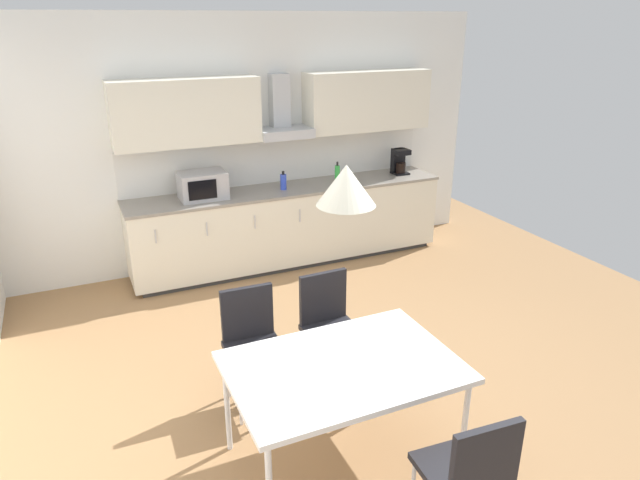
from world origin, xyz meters
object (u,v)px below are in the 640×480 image
coffee_maker (399,161)px  chair_far_right (329,318)px  bottle_green (337,174)px  pendant_lamp (346,185)px  chair_far_left (252,336)px  chair_near_right (471,470)px  bottle_blue (283,182)px  microwave (202,185)px  dining_table (343,371)px

coffee_maker → chair_far_right: 3.11m
bottle_green → pendant_lamp: bearing=-115.3°
chair_far_left → chair_near_right: (0.60, -1.69, 0.00)m
bottle_blue → chair_far_right: size_ratio=0.24×
microwave → bottle_blue: 0.88m
bottle_green → chair_far_right: size_ratio=0.28×
bottle_blue → chair_far_right: bottle_blue is taller
chair_near_right → dining_table: bearing=109.6°
microwave → chair_near_right: 4.02m
microwave → chair_far_left: (-0.23, -2.28, -0.49)m
bottle_blue → dining_table: size_ratio=0.15×
bottle_blue → pendant_lamp: (-0.80, -3.09, 0.86)m
dining_table → chair_far_left: chair_far_left is taller
dining_table → pendant_lamp: size_ratio=4.24×
bottle_blue → pendant_lamp: size_ratio=0.64×
coffee_maker → dining_table: bearing=-126.4°
dining_table → bottle_blue: bearing=75.4°
coffee_maker → pendant_lamp: size_ratio=0.94×
microwave → chair_far_right: microwave is taller
dining_table → pendant_lamp: (-0.00, 0.00, 1.15)m
chair_far_right → chair_far_left: bearing=-180.0°
microwave → dining_table: bearing=-88.6°
bottle_blue → bottle_green: (0.65, -0.01, 0.02)m
bottle_blue → chair_far_left: (-1.11, -2.24, -0.44)m
microwave → chair_near_right: size_ratio=0.55×
pendant_lamp → bottle_green: bearing=64.7°
dining_table → microwave: bearing=91.4°
coffee_maker → chair_far_right: bearing=-131.1°
dining_table → chair_far_right: bearing=70.2°
bottle_blue → chair_near_right: size_ratio=0.24×
chair_far_left → bottle_green: bearing=51.8°
pendant_lamp → coffee_maker: bearing=53.6°
chair_far_left → chair_far_right: same height
bottle_blue → bottle_green: bottle_green is taller
microwave → bottle_green: size_ratio=1.96×
bottle_green → chair_near_right: 4.11m
coffee_maker → bottle_blue: (-1.52, -0.07, -0.06)m
chair_far_right → coffee_maker: bearing=48.9°
chair_far_left → pendant_lamp: bearing=-70.2°
chair_near_right → pendant_lamp: 1.57m
microwave → bottle_green: bearing=-1.8°
microwave → pendant_lamp: 3.23m
dining_table → chair_near_right: (0.30, -0.84, -0.14)m
microwave → chair_far_right: (0.38, -2.28, -0.49)m
pendant_lamp → chair_far_left: bearing=109.8°
microwave → pendant_lamp: bearing=-88.6°
bottle_green → chair_far_left: 2.88m
chair_far_right → pendant_lamp: size_ratio=2.72×
chair_far_left → chair_near_right: 1.79m
bottle_green → pendant_lamp: size_ratio=0.77×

